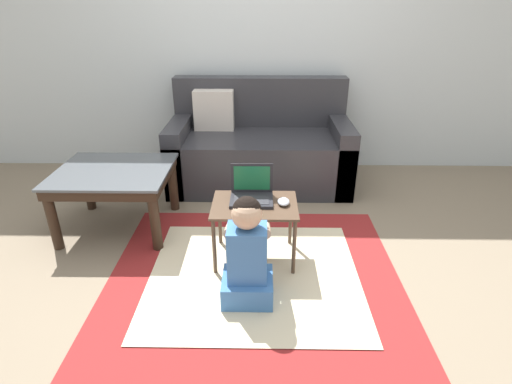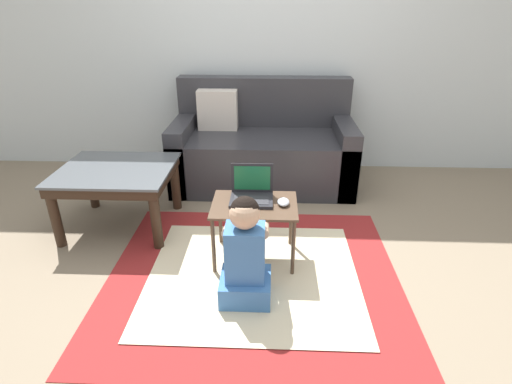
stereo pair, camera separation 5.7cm
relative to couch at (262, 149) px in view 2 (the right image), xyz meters
name	(u,v)px [view 2 (the right image)]	position (x,y,z in m)	size (l,w,h in m)	color
ground_plane	(257,260)	(0.00, -1.29, -0.32)	(16.00, 16.00, 0.00)	#7F705B
wall_back	(264,37)	(0.00, 0.44, 0.93)	(9.00, 0.06, 2.50)	silver
area_rug	(253,276)	(-0.02, -1.47, -0.32)	(1.81, 1.62, 0.01)	maroon
couch	(262,149)	(0.00, 0.00, 0.00)	(1.61, 0.82, 0.92)	#2D2D33
coffee_table	(117,178)	(-1.04, -0.88, 0.08)	(0.80, 0.70, 0.47)	#4C5156
laptop_desk	(254,211)	(-0.02, -1.27, 0.04)	(0.54, 0.39, 0.41)	#4C3828
laptop	(252,195)	(-0.04, -1.21, 0.12)	(0.27, 0.21, 0.22)	#232328
computer_mouse	(283,202)	(0.17, -1.27, 0.10)	(0.07, 0.11, 0.04)	#B2B7C1
person_seated	(245,254)	(-0.05, -1.66, -0.02)	(0.29, 0.39, 0.65)	#3D70B2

